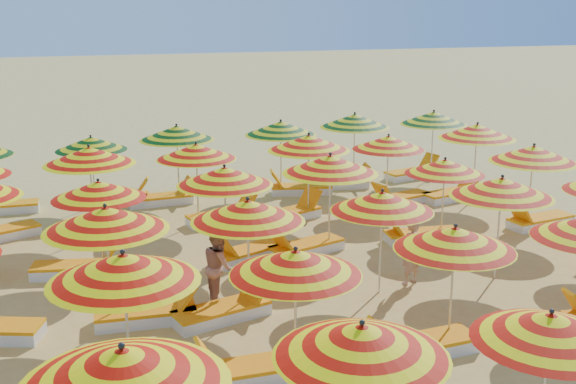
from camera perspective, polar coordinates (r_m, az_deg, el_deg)
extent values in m
plane|color=#D5B95E|center=(14.58, 0.56, -6.57)|extent=(120.00, 120.00, 0.00)
cone|color=orange|center=(7.29, -12.92, -13.37)|extent=(2.15, 2.15, 0.40)
sphere|color=black|center=(7.18, -13.03, -11.76)|extent=(0.07, 0.07, 0.07)
cone|color=orange|center=(7.95, 5.83, -11.62)|extent=(2.44, 2.44, 0.37)
sphere|color=black|center=(7.86, 5.88, -10.23)|extent=(0.06, 0.06, 0.06)
cone|color=orange|center=(9.01, 20.01, -10.02)|extent=(1.98, 1.98, 0.35)
sphere|color=black|center=(8.93, 20.13, -8.85)|extent=(0.06, 0.06, 0.06)
cylinder|color=silver|center=(10.21, -12.57, -10.54)|extent=(0.04, 0.04, 2.06)
cone|color=orange|center=(9.87, -12.87, -5.86)|extent=(2.67, 2.67, 0.39)
sphere|color=black|center=(9.79, -12.94, -4.63)|extent=(0.07, 0.07, 0.07)
cylinder|color=silver|center=(10.52, 0.59, -9.81)|extent=(0.04, 0.04, 1.91)
cone|color=orange|center=(10.20, 0.60, -5.59)|extent=(2.43, 2.43, 0.36)
sphere|color=black|center=(10.13, 0.60, -4.48)|extent=(0.06, 0.06, 0.06)
cylinder|color=silver|center=(11.77, 12.81, -7.41)|extent=(0.04, 0.04, 1.91)
cone|color=orange|center=(11.49, 13.05, -3.59)|extent=(1.92, 1.92, 0.36)
sphere|color=black|center=(11.42, 13.11, -2.60)|extent=(0.06, 0.06, 0.06)
cylinder|color=silver|center=(12.36, -13.94, -6.02)|extent=(0.04, 0.04, 2.06)
cone|color=orange|center=(12.07, -14.21, -2.07)|extent=(2.63, 2.63, 0.39)
sphere|color=black|center=(12.01, -14.27, -1.04)|extent=(0.07, 0.07, 0.07)
cylinder|color=silver|center=(12.65, -3.14, -5.24)|extent=(0.04, 0.04, 1.99)
cone|color=orange|center=(12.38, -3.20, -1.50)|extent=(2.20, 2.20, 0.38)
sphere|color=black|center=(12.32, -3.21, -0.52)|extent=(0.07, 0.07, 0.07)
cylinder|color=silver|center=(13.54, 7.33, -4.12)|extent=(0.04, 0.04, 1.91)
cone|color=orange|center=(13.29, 7.45, -0.74)|extent=(2.52, 2.52, 0.36)
sphere|color=black|center=(13.23, 7.48, 0.13)|extent=(0.06, 0.06, 0.06)
cylinder|color=silver|center=(14.69, 16.28, -2.90)|extent=(0.04, 0.04, 2.00)
cone|color=orange|center=(14.46, 16.53, 0.36)|extent=(2.36, 2.36, 0.38)
sphere|color=black|center=(14.41, 16.60, 1.20)|extent=(0.07, 0.07, 0.07)
cylinder|color=silver|center=(14.88, -14.53, -2.83)|extent=(0.04, 0.04, 1.86)
cone|color=orange|center=(14.66, -14.74, 0.16)|extent=(2.09, 2.09, 0.35)
sphere|color=black|center=(14.61, -14.79, 0.93)|extent=(0.06, 0.06, 0.06)
cylinder|color=silver|center=(15.02, -4.96, -1.94)|extent=(0.04, 0.04, 2.00)
cone|color=orange|center=(14.79, -5.03, 1.27)|extent=(2.25, 2.25, 0.38)
sphere|color=black|center=(14.74, -5.05, 2.09)|extent=(0.07, 0.07, 0.07)
cylinder|color=silver|center=(15.68, 3.30, -1.01)|extent=(0.04, 0.04, 2.08)
cone|color=orange|center=(15.45, 3.35, 2.20)|extent=(2.27, 2.27, 0.40)
sphere|color=black|center=(15.41, 3.37, 3.02)|extent=(0.07, 0.07, 0.07)
cylinder|color=silver|center=(16.91, 12.15, -0.62)|extent=(0.03, 0.03, 1.81)
cone|color=orange|center=(16.72, 12.29, 1.97)|extent=(1.86, 1.86, 0.34)
sphere|color=black|center=(16.68, 12.33, 2.63)|extent=(0.06, 0.06, 0.06)
cylinder|color=silver|center=(17.84, 18.59, 0.11)|extent=(0.04, 0.04, 2.03)
cone|color=orange|center=(17.64, 18.83, 2.87)|extent=(2.39, 2.39, 0.39)
sphere|color=black|center=(17.60, 18.89, 3.57)|extent=(0.07, 0.07, 0.07)
cylinder|color=silver|center=(17.11, -15.23, -0.16)|extent=(0.04, 0.04, 2.08)
cone|color=orange|center=(16.91, -15.44, 2.78)|extent=(2.12, 2.12, 0.40)
sphere|color=black|center=(16.86, -15.50, 3.54)|extent=(0.07, 0.07, 0.07)
cylinder|color=silver|center=(17.69, -7.18, 0.52)|extent=(0.04, 0.04, 1.94)
cone|color=orange|center=(17.50, -7.27, 3.19)|extent=(2.00, 2.00, 0.37)
sphere|color=black|center=(17.46, -7.29, 3.87)|extent=(0.06, 0.06, 0.06)
cylinder|color=silver|center=(18.05, 1.63, 1.13)|extent=(0.04, 0.04, 2.06)
cone|color=orange|center=(17.85, 1.65, 3.91)|extent=(2.45, 2.45, 0.39)
sphere|color=black|center=(17.81, 1.66, 4.62)|extent=(0.07, 0.07, 0.07)
cylinder|color=silver|center=(19.05, 7.85, 1.47)|extent=(0.04, 0.04, 1.89)
cone|color=orange|center=(18.88, 7.94, 3.88)|extent=(2.30, 2.30, 0.36)
sphere|color=black|center=(18.84, 7.96, 4.50)|extent=(0.06, 0.06, 0.06)
cylinder|color=silver|center=(20.19, 14.55, 2.16)|extent=(0.04, 0.04, 2.06)
cone|color=orange|center=(20.02, 14.72, 4.65)|extent=(2.07, 2.07, 0.39)
sphere|color=black|center=(19.98, 14.76, 5.29)|extent=(0.07, 0.07, 0.07)
cylinder|color=silver|center=(19.64, -15.14, 1.43)|extent=(0.04, 0.04, 1.84)
cone|color=#677005|center=(19.47, -15.30, 3.72)|extent=(2.07, 2.07, 0.35)
sphere|color=black|center=(19.44, -15.34, 4.30)|extent=(0.06, 0.06, 0.06)
cylinder|color=silver|center=(19.80, -8.69, 2.15)|extent=(0.04, 0.04, 2.02)
cone|color=#677005|center=(19.63, -8.79, 4.64)|extent=(2.26, 2.26, 0.38)
sphere|color=black|center=(19.59, -8.82, 5.28)|extent=(0.07, 0.07, 0.07)
cylinder|color=silver|center=(20.29, -0.57, 2.64)|extent=(0.04, 0.04, 2.01)
cone|color=#677005|center=(20.12, -0.58, 5.06)|extent=(2.41, 2.41, 0.38)
sphere|color=black|center=(20.08, -0.58, 5.68)|extent=(0.07, 0.07, 0.07)
cylinder|color=silver|center=(21.38, 5.24, 3.28)|extent=(0.04, 0.04, 2.06)
cone|color=#677005|center=(21.22, 5.29, 5.64)|extent=(2.68, 2.68, 0.39)
sphere|color=black|center=(21.18, 5.31, 6.24)|extent=(0.07, 0.07, 0.07)
cylinder|color=silver|center=(22.42, 11.32, 3.55)|extent=(0.04, 0.04, 2.02)
cone|color=#677005|center=(22.26, 11.43, 5.75)|extent=(2.68, 2.68, 0.38)
sphere|color=black|center=(22.23, 11.46, 6.32)|extent=(0.07, 0.07, 0.07)
cube|color=white|center=(10.84, -2.41, -14.09)|extent=(1.71, 0.61, 0.20)
cube|color=orange|center=(10.78, -2.42, -13.49)|extent=(1.71, 0.61, 0.06)
cube|color=orange|center=(10.54, -6.20, -12.93)|extent=(0.38, 0.59, 0.48)
cube|color=white|center=(11.70, 10.70, -12.04)|extent=(1.74, 0.73, 0.20)
cube|color=orange|center=(11.64, 10.73, -11.47)|extent=(1.74, 0.73, 0.06)
cube|color=orange|center=(11.22, 7.70, -11.15)|extent=(0.41, 0.61, 0.48)
cube|color=white|center=(12.75, -11.18, -9.69)|extent=(1.72, 0.65, 0.20)
cube|color=orange|center=(12.70, -11.21, -9.15)|extent=(1.72, 0.65, 0.06)
cube|color=orange|center=(12.66, -8.07, -8.01)|extent=(0.39, 0.60, 0.48)
cube|color=white|center=(12.68, -5.28, -9.61)|extent=(1.79, 1.04, 0.20)
cube|color=orange|center=(12.62, -5.30, -9.07)|extent=(1.79, 1.04, 0.06)
cube|color=orange|center=(12.85, -2.54, -7.51)|extent=(0.51, 0.66, 0.48)
cube|color=white|center=(15.11, -16.41, -6.02)|extent=(1.78, 0.90, 0.20)
cube|color=orange|center=(15.07, -16.45, -5.56)|extent=(1.78, 0.90, 0.06)
cube|color=orange|center=(14.87, -13.86, -4.74)|extent=(0.47, 0.64, 0.48)
cube|color=white|center=(15.44, -2.89, -4.93)|extent=(1.79, 1.20, 0.20)
cube|color=orange|center=(15.40, -2.90, -4.48)|extent=(1.79, 1.20, 0.06)
cube|color=orange|center=(14.94, -5.07, -4.25)|extent=(0.56, 0.68, 0.48)
cube|color=white|center=(15.73, 1.46, -4.54)|extent=(1.80, 1.11, 0.20)
cube|color=orange|center=(15.68, 1.46, -4.10)|extent=(1.80, 1.11, 0.06)
cube|color=orange|center=(15.22, -0.63, -3.82)|extent=(0.54, 0.67, 0.48)
cube|color=white|center=(16.77, 10.58, -3.54)|extent=(1.74, 0.72, 0.20)
cube|color=orange|center=(16.72, 10.60, -3.12)|extent=(1.74, 0.72, 0.06)
cube|color=orange|center=(16.41, 8.38, -2.57)|extent=(0.41, 0.61, 0.48)
cube|color=white|center=(18.59, 19.32, -2.30)|extent=(1.78, 0.87, 0.20)
cube|color=orange|center=(18.55, 19.35, -1.92)|extent=(1.78, 0.87, 0.06)
cube|color=orange|center=(18.00, 17.85, -1.56)|extent=(0.46, 0.63, 0.48)
cube|color=white|center=(17.90, -21.72, -3.18)|extent=(1.79, 1.22, 0.20)
cube|color=orange|center=(17.86, -21.77, -2.79)|extent=(1.79, 1.22, 0.06)
cube|color=white|center=(17.91, -5.29, -2.13)|extent=(1.79, 0.96, 0.20)
cube|color=orange|center=(17.87, -5.30, -1.73)|extent=(1.79, 0.96, 0.06)
cube|color=orange|center=(18.10, -3.31, -0.75)|extent=(0.49, 0.65, 0.48)
cube|color=white|center=(18.03, 0.06, -1.95)|extent=(1.79, 1.20, 0.20)
cube|color=orange|center=(17.99, 0.06, -1.55)|extent=(1.79, 1.20, 0.06)
cube|color=orange|center=(18.37, 1.74, -0.49)|extent=(0.56, 0.68, 0.48)
cube|color=white|center=(19.67, 8.98, -0.68)|extent=(1.80, 1.07, 0.20)
cube|color=orange|center=(19.64, 9.00, -0.31)|extent=(1.80, 1.07, 0.06)
cube|color=orange|center=(19.12, 7.49, 0.01)|extent=(0.52, 0.66, 0.48)
cube|color=white|center=(20.34, 12.71, -0.34)|extent=(1.79, 1.00, 0.20)
cube|color=orange|center=(20.30, 12.73, 0.01)|extent=(1.79, 1.00, 0.06)
cube|color=orange|center=(20.73, 14.15, 0.86)|extent=(0.50, 0.65, 0.48)
cube|color=white|center=(20.07, -21.50, -1.25)|extent=(1.71, 0.60, 0.20)
cube|color=orange|center=(20.04, -21.54, -0.89)|extent=(1.71, 0.60, 0.06)
cube|color=white|center=(20.03, -13.43, -0.62)|extent=(1.78, 0.88, 0.20)
cube|color=orange|center=(20.00, -13.45, -0.26)|extent=(1.78, 0.88, 0.06)
cube|color=orange|center=(19.86, -11.49, 0.40)|extent=(0.47, 0.64, 0.48)
cube|color=white|center=(19.72, -10.06, -0.68)|extent=(1.74, 0.69, 0.20)
cube|color=orange|center=(19.69, -10.08, -0.32)|extent=(1.74, 0.69, 0.06)
cube|color=orange|center=(19.76, -8.12, 0.48)|extent=(0.40, 0.60, 0.48)
cube|color=white|center=(20.47, 1.07, 0.13)|extent=(1.78, 0.91, 0.20)
cube|color=orange|center=(20.43, 1.08, 0.48)|extent=(1.78, 0.91, 0.06)
cube|color=orange|center=(20.32, -0.88, 1.04)|extent=(0.47, 0.64, 0.48)
cube|color=white|center=(21.18, 4.03, 0.61)|extent=(1.77, 0.84, 0.20)
cube|color=orange|center=(21.15, 4.04, 0.95)|extent=(1.77, 0.84, 0.06)
cube|color=orange|center=(21.25, 5.90, 1.59)|extent=(0.45, 0.63, 0.48)
cube|color=white|center=(22.56, 9.70, 1.33)|extent=(1.79, 0.96, 0.20)
cube|color=orange|center=(22.53, 9.71, 1.65)|extent=(1.79, 0.96, 0.06)
cube|color=orange|center=(22.93, 11.08, 2.39)|extent=(0.49, 0.65, 0.48)
imported|color=tan|center=(13.07, -5.46, -5.89)|extent=(0.56, 0.71, 1.44)
imported|color=tan|center=(14.13, 9.67, -4.69)|extent=(0.56, 0.47, 1.30)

